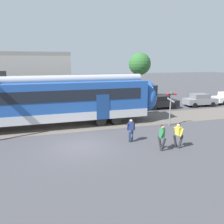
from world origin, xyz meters
name	(u,v)px	position (x,y,z in m)	size (l,w,h in m)	color
ground_plane	(80,146)	(0.00, 0.00, 0.00)	(160.00, 160.00, 0.00)	#424247
pedestrian_navy	(131,128)	(3.52, -0.18, 0.99)	(0.64, 0.58, 1.67)	navy
pedestrian_green	(162,136)	(4.83, -2.10, 0.96)	(0.47, 0.70, 1.67)	#28282D
pedestrian_yellow	(178,134)	(6.02, -2.05, 0.96)	(0.66, 0.54, 1.67)	#28282D
parked_car_black	(161,102)	(10.88, 9.01, 0.78)	(4.04, 1.83, 1.54)	black
parked_car_grey	(200,100)	(16.21, 8.85, 0.78)	(4.08, 1.92, 1.54)	gray
crossing_signal	(171,103)	(8.13, 2.46, 2.01)	(0.96, 0.22, 3.00)	gray
street_tree_right	(140,64)	(11.36, 16.58, 5.02)	(3.22, 3.22, 6.67)	brown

